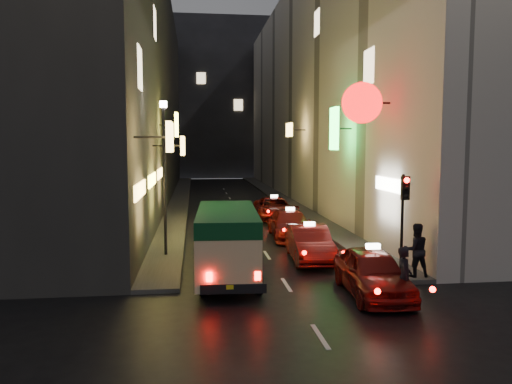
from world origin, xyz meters
name	(u,v)px	position (x,y,z in m)	size (l,w,h in m)	color
building_left	(131,90)	(-8.00, 33.99, 9.00)	(7.54, 52.00, 18.00)	#32302E
building_right	(325,92)	(8.00, 34.00, 9.00)	(8.02, 52.00, 18.00)	beige
building_far	(215,101)	(0.00, 66.00, 11.00)	(30.00, 10.00, 22.00)	#38373D
sidewalk_left	(180,200)	(-4.25, 34.00, 0.07)	(1.50, 52.00, 0.15)	#474442
sidewalk_right	(281,199)	(4.25, 34.00, 0.07)	(1.50, 52.00, 0.15)	#474442
minibus	(227,236)	(-1.91, 9.41, 1.53)	(2.26, 5.74, 2.43)	beige
taxi_near	(373,268)	(2.42, 7.06, 0.85)	(2.41, 5.41, 1.86)	maroon
taxi_second	(309,240)	(1.55, 11.86, 0.81)	(2.35, 5.21, 1.80)	maroon
taxi_third	(290,222)	(1.69, 16.66, 0.80)	(2.24, 5.12, 1.78)	maroon
taxi_far	(274,207)	(1.90, 22.98, 0.79)	(2.13, 5.01, 1.75)	maroon
pedestrian_crossing	(405,273)	(2.95, 5.92, 0.99)	(0.65, 0.42, 1.98)	black
pedestrian_sidewalk	(416,246)	(4.47, 8.50, 1.19)	(0.78, 0.49, 2.08)	black
traffic_light	(404,203)	(4.00, 8.47, 2.69)	(0.26, 0.43, 3.50)	black
lamp_post	(164,167)	(-4.20, 13.00, 3.72)	(0.28, 0.28, 6.22)	black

